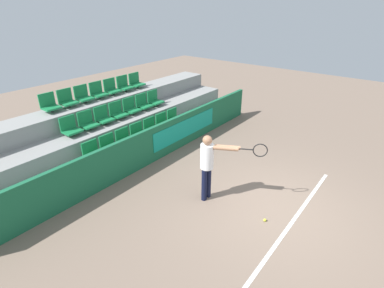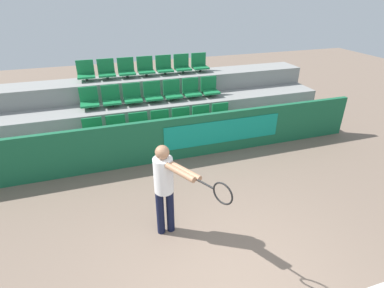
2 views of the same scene
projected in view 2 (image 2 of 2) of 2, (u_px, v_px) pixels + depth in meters
name	position (u px, v px, depth m)	size (l,w,h in m)	color
barrier_wall	(169.00, 140.00, 7.06)	(10.10, 0.14, 1.08)	#19603D
bleacher_tier_front	(163.00, 141.00, 7.64)	(9.70, 0.90, 0.49)	gray
bleacher_tier_middle	(155.00, 119.00, 8.28)	(9.70, 0.90, 0.98)	gray
bleacher_tier_back	(149.00, 101.00, 8.93)	(9.70, 0.90, 1.46)	gray
stadium_chair_0	(93.00, 132.00, 7.08)	(0.46, 0.40, 0.53)	#333333
stadium_chair_1	(117.00, 129.00, 7.23)	(0.46, 0.40, 0.53)	#333333
stadium_chair_2	(139.00, 126.00, 7.38)	(0.46, 0.40, 0.53)	#333333
stadium_chair_3	(161.00, 123.00, 7.53)	(0.46, 0.40, 0.53)	#333333
stadium_chair_4	(182.00, 121.00, 7.68)	(0.46, 0.40, 0.53)	#333333
stadium_chair_5	(202.00, 118.00, 7.83)	(0.46, 0.40, 0.53)	#333333
stadium_chair_6	(221.00, 116.00, 7.97)	(0.46, 0.40, 0.53)	#333333
stadium_chair_7	(89.00, 100.00, 7.61)	(0.46, 0.40, 0.53)	#333333
stadium_chair_8	(111.00, 98.00, 7.76)	(0.46, 0.40, 0.53)	#333333
stadium_chair_9	(132.00, 96.00, 7.91)	(0.46, 0.40, 0.53)	#333333
stadium_chair_10	(153.00, 94.00, 8.06)	(0.46, 0.40, 0.53)	#333333
stadium_chair_11	(172.00, 92.00, 8.21)	(0.46, 0.40, 0.53)	#333333
stadium_chair_12	(191.00, 90.00, 8.36)	(0.46, 0.40, 0.53)	#333333
stadium_chair_13	(210.00, 88.00, 8.51)	(0.46, 0.40, 0.53)	#333333
stadium_chair_14	(86.00, 72.00, 8.14)	(0.46, 0.40, 0.53)	#333333
stadium_chair_15	(106.00, 71.00, 8.29)	(0.46, 0.40, 0.53)	#333333
stadium_chair_16	(126.00, 69.00, 8.44)	(0.46, 0.40, 0.53)	#333333
stadium_chair_17	(146.00, 68.00, 8.59)	(0.46, 0.40, 0.53)	#333333
stadium_chair_18	(164.00, 67.00, 8.74)	(0.46, 0.40, 0.53)	#333333
stadium_chair_19	(182.00, 65.00, 8.89)	(0.46, 0.40, 0.53)	#333333
stadium_chair_20	(200.00, 64.00, 9.04)	(0.46, 0.40, 0.53)	#333333
tennis_player	(167.00, 183.00, 4.66)	(0.79, 1.33, 1.66)	black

